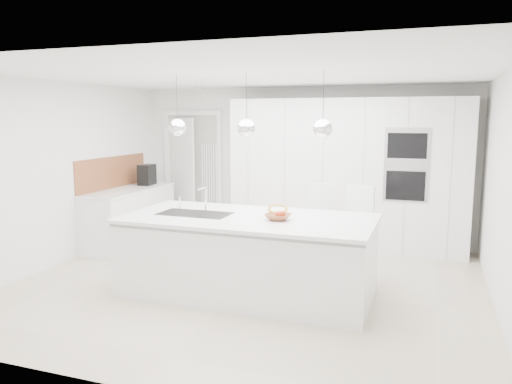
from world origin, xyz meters
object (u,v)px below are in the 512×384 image
(island_base, at_px, (247,258))
(fruit_bowl, at_px, (278,217))
(espresso_machine, at_px, (147,175))
(bar_stool_left, at_px, (318,231))
(bar_stool_right, at_px, (357,234))

(island_base, xyz_separation_m, fruit_bowl, (0.37, -0.02, 0.50))
(island_base, bearing_deg, fruit_bowl, -2.85)
(espresso_machine, bearing_deg, island_base, -44.00)
(fruit_bowl, bearing_deg, espresso_machine, 145.03)
(fruit_bowl, relative_size, bar_stool_left, 0.24)
(bar_stool_right, bearing_deg, fruit_bowl, -112.37)
(bar_stool_left, bearing_deg, fruit_bowl, -116.83)
(espresso_machine, relative_size, bar_stool_right, 0.29)
(fruit_bowl, height_order, bar_stool_left, bar_stool_left)
(island_base, bearing_deg, espresso_machine, 141.50)
(island_base, xyz_separation_m, bar_stool_right, (1.12, 0.92, 0.16))
(fruit_bowl, bearing_deg, bar_stool_right, 51.71)
(bar_stool_left, distance_m, bar_stool_right, 0.51)
(bar_stool_right, bearing_deg, espresso_machine, 179.27)
(espresso_machine, height_order, bar_stool_left, espresso_machine)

